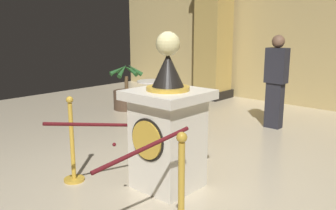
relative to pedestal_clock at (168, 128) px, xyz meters
The scene contains 10 objects.
ground_plane 0.70m from the pedestal_clock, behind, with size 12.28×12.28×0.00m, color beige.
back_wall 5.33m from the pedestal_clock, 91.81° to the left, with size 12.28×0.16×3.78m, color tan.
pedestal_clock is the anchor object (origin of this frame).
stanchion_near 1.16m from the pedestal_clock, 145.48° to the right, with size 0.24×0.24×1.01m.
velvet_rope 0.79m from the pedestal_clock, 87.39° to the right, with size 1.14×1.12×0.22m.
column_left 5.46m from the pedestal_clock, 120.20° to the left, with size 0.82×0.82×3.63m.
potted_palm_left 4.03m from the pedestal_clock, 145.21° to the left, with size 0.75×0.70×1.03m.
bystander_guest 3.10m from the pedestal_clock, 94.62° to the left, with size 0.36×0.22×1.63m.
cafe_table 3.23m from the pedestal_clock, 138.20° to the left, with size 0.55×0.55×0.73m.
cafe_chair_red 2.73m from the pedestal_clock, 131.24° to the left, with size 0.57×0.57×0.96m.
Camera 1 is at (2.75, -2.81, 1.79)m, focal length 38.85 mm.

